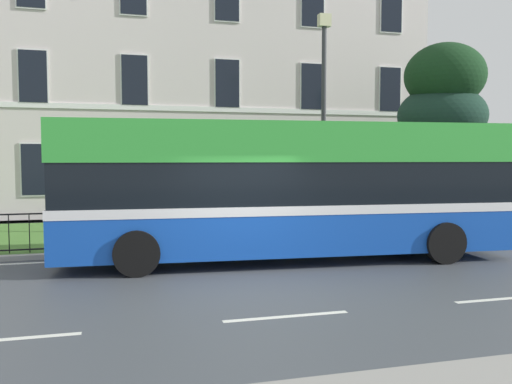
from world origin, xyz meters
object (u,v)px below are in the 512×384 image
(georgian_townhouse, at_px, (208,63))
(litter_bin, at_px, (265,219))
(evergreen_tree, at_px, (435,153))
(single_decker_bus, at_px, (287,189))
(street_lamp_post, at_px, (324,109))

(georgian_townhouse, height_order, litter_bin, georgian_townhouse)
(georgian_townhouse, xyz_separation_m, evergreen_tree, (6.85, -8.49, -4.35))
(single_decker_bus, relative_size, street_lamp_post, 1.63)
(georgian_townhouse, relative_size, evergreen_tree, 2.81)
(evergreen_tree, distance_m, litter_bin, 7.66)
(single_decker_bus, height_order, street_lamp_post, street_lamp_post)
(georgian_townhouse, relative_size, street_lamp_post, 2.83)
(georgian_townhouse, height_order, evergreen_tree, georgian_townhouse)
(evergreen_tree, bearing_deg, single_decker_bus, -145.38)
(litter_bin, bearing_deg, street_lamp_post, 3.00)
(street_lamp_post, bearing_deg, litter_bin, -177.00)
(evergreen_tree, height_order, single_decker_bus, evergreen_tree)
(street_lamp_post, bearing_deg, single_decker_bus, -125.72)
(evergreen_tree, xyz_separation_m, single_decker_bus, (-7.33, -5.06, -0.91))
(single_decker_bus, distance_m, street_lamp_post, 4.22)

